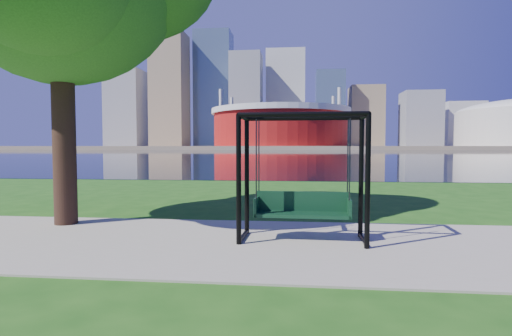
# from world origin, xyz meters

# --- Properties ---
(ground) EXTENTS (900.00, 900.00, 0.00)m
(ground) POSITION_xyz_m (0.00, 0.00, 0.00)
(ground) COLOR #1E5114
(ground) RESTS_ON ground
(path) EXTENTS (120.00, 4.00, 0.03)m
(path) POSITION_xyz_m (0.00, -0.50, 0.01)
(path) COLOR #9E937F
(path) RESTS_ON ground
(river) EXTENTS (900.00, 180.00, 0.02)m
(river) POSITION_xyz_m (0.00, 102.00, 0.01)
(river) COLOR black
(river) RESTS_ON ground
(far_bank) EXTENTS (900.00, 228.00, 2.00)m
(far_bank) POSITION_xyz_m (0.00, 306.00, 1.00)
(far_bank) COLOR #937F60
(far_bank) RESTS_ON ground
(stadium) EXTENTS (83.00, 83.00, 32.00)m
(stadium) POSITION_xyz_m (-10.00, 235.00, 14.23)
(stadium) COLOR maroon
(stadium) RESTS_ON far_bank
(skyline) EXTENTS (392.00, 66.00, 96.50)m
(skyline) POSITION_xyz_m (-4.27, 319.39, 35.89)
(skyline) COLOR gray
(skyline) RESTS_ON far_bank
(swing) EXTENTS (2.21, 1.01, 2.23)m
(swing) POSITION_xyz_m (0.60, -0.20, 1.08)
(swing) COLOR black
(swing) RESTS_ON ground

